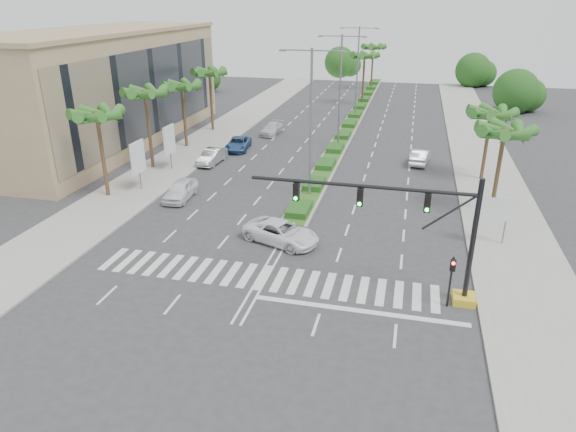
% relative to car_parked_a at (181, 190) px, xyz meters
% --- Properties ---
extents(ground, '(160.00, 160.00, 0.00)m').
position_rel_car_parked_a_xyz_m(ground, '(10.31, -10.96, -0.77)').
color(ground, '#333335').
rests_on(ground, ground).
extents(footpath_right, '(6.00, 120.00, 0.15)m').
position_rel_car_parked_a_xyz_m(footpath_right, '(25.51, 9.04, -0.70)').
color(footpath_right, gray).
rests_on(footpath_right, ground).
extents(footpath_left, '(6.00, 120.00, 0.15)m').
position_rel_car_parked_a_xyz_m(footpath_left, '(-4.89, 9.04, -0.70)').
color(footpath_left, gray).
rests_on(footpath_left, ground).
extents(median, '(2.20, 75.00, 0.20)m').
position_rel_car_parked_a_xyz_m(median, '(10.31, 34.04, -0.67)').
color(median, gray).
rests_on(median, ground).
extents(median_grass, '(1.80, 75.00, 0.04)m').
position_rel_car_parked_a_xyz_m(median_grass, '(10.31, 34.04, -0.55)').
color(median_grass, '#305C1F').
rests_on(median_grass, median).
extents(building, '(12.00, 36.00, 12.00)m').
position_rel_car_parked_a_xyz_m(building, '(-15.69, 15.04, 5.23)').
color(building, tan).
rests_on(building, ground).
extents(signal_gantry, '(12.60, 1.20, 7.20)m').
position_rel_car_parked_a_xyz_m(signal_gantry, '(19.58, -10.96, 2.69)').
color(signal_gantry, gold).
rests_on(signal_gantry, ground).
extents(pedestrian_signal, '(0.28, 0.36, 3.00)m').
position_rel_car_parked_a_xyz_m(pedestrian_signal, '(20.91, -11.64, 1.27)').
color(pedestrian_signal, black).
rests_on(pedestrian_signal, ground).
extents(direction_sign, '(2.70, 0.11, 3.40)m').
position_rel_car_parked_a_xyz_m(direction_sign, '(23.81, -2.97, 1.68)').
color(direction_sign, slate).
rests_on(direction_sign, ground).
extents(billboard_near, '(0.18, 2.10, 4.35)m').
position_rel_car_parked_a_xyz_m(billboard_near, '(-4.19, 1.04, 2.19)').
color(billboard_near, slate).
rests_on(billboard_near, ground).
extents(billboard_far, '(0.18, 2.10, 4.35)m').
position_rel_car_parked_a_xyz_m(billboard_far, '(-4.19, 7.04, 2.19)').
color(billboard_far, slate).
rests_on(billboard_far, ground).
extents(palm_left_near, '(4.57, 4.68, 7.55)m').
position_rel_car_parked_a_xyz_m(palm_left_near, '(-6.19, -0.96, 5.92)').
color(palm_left_near, brown).
rests_on(palm_left_near, ground).
extents(palm_left_mid, '(4.57, 4.68, 7.95)m').
position_rel_car_parked_a_xyz_m(palm_left_mid, '(-6.19, 7.04, 6.30)').
color(palm_left_mid, brown).
rests_on(palm_left_mid, ground).
extents(palm_left_far, '(4.57, 4.68, 7.35)m').
position_rel_car_parked_a_xyz_m(palm_left_far, '(-6.19, 15.04, 5.72)').
color(palm_left_far, brown).
rests_on(palm_left_far, ground).
extents(palm_left_end, '(4.57, 4.68, 7.75)m').
position_rel_car_parked_a_xyz_m(palm_left_end, '(-6.19, 23.04, 6.11)').
color(palm_left_end, brown).
rests_on(palm_left_end, ground).
extents(palm_right_near, '(4.57, 4.68, 7.05)m').
position_rel_car_parked_a_xyz_m(palm_right_near, '(24.81, 3.04, 5.43)').
color(palm_right_near, brown).
rests_on(palm_right_near, ground).
extents(palm_right_far, '(4.57, 4.68, 6.75)m').
position_rel_car_parked_a_xyz_m(palm_right_far, '(24.81, 11.04, 5.14)').
color(palm_right_far, brown).
rests_on(palm_right_far, ground).
extents(palm_median_a, '(4.57, 4.68, 8.05)m').
position_rel_car_parked_a_xyz_m(palm_median_a, '(10.31, 44.04, 6.40)').
color(palm_median_a, brown).
rests_on(palm_median_a, ground).
extents(palm_median_b, '(4.57, 4.68, 8.05)m').
position_rel_car_parked_a_xyz_m(palm_median_b, '(10.31, 59.04, 6.40)').
color(palm_median_b, brown).
rests_on(palm_median_b, ground).
extents(streetlight_near, '(5.10, 0.25, 12.00)m').
position_rel_car_parked_a_xyz_m(streetlight_near, '(10.31, 3.04, 6.04)').
color(streetlight_near, slate).
rests_on(streetlight_near, ground).
extents(streetlight_mid, '(5.10, 0.25, 12.00)m').
position_rel_car_parked_a_xyz_m(streetlight_mid, '(10.31, 19.04, 6.04)').
color(streetlight_mid, slate).
rests_on(streetlight_mid, ground).
extents(streetlight_far, '(5.10, 0.25, 12.00)m').
position_rel_car_parked_a_xyz_m(streetlight_far, '(10.31, 35.04, 6.04)').
color(streetlight_far, slate).
rests_on(streetlight_far, ground).
extents(car_parked_a, '(2.08, 4.63, 1.54)m').
position_rel_car_parked_a_xyz_m(car_parked_a, '(0.00, 0.00, 0.00)').
color(car_parked_a, white).
rests_on(car_parked_a, ground).
extents(car_parked_b, '(1.84, 4.57, 1.48)m').
position_rel_car_parked_a_xyz_m(car_parked_b, '(-1.13, 9.92, -0.03)').
color(car_parked_b, '#A3A3A8').
rests_on(car_parked_b, ground).
extents(car_parked_c, '(2.86, 5.13, 1.36)m').
position_rel_car_parked_a_xyz_m(car_parked_c, '(-0.19, 15.35, -0.09)').
color(car_parked_c, '#2B4F83').
rests_on(car_parked_c, ground).
extents(car_parked_d, '(2.05, 4.73, 1.36)m').
position_rel_car_parked_a_xyz_m(car_parked_d, '(1.55, 23.05, -0.09)').
color(car_parked_d, silver).
rests_on(car_parked_d, ground).
extents(car_crossing, '(5.90, 4.21, 1.49)m').
position_rel_car_parked_a_xyz_m(car_crossing, '(10.18, -6.03, -0.03)').
color(car_crossing, white).
rests_on(car_crossing, ground).
extents(car_right, '(2.15, 4.67, 1.48)m').
position_rel_car_parked_a_xyz_m(car_right, '(19.28, 14.82, -0.03)').
color(car_right, silver).
rests_on(car_right, ground).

